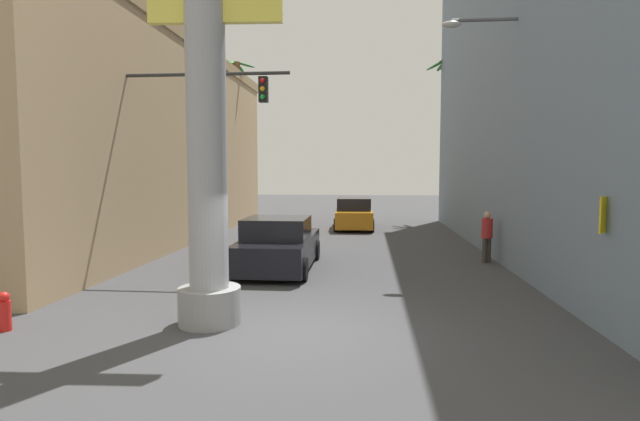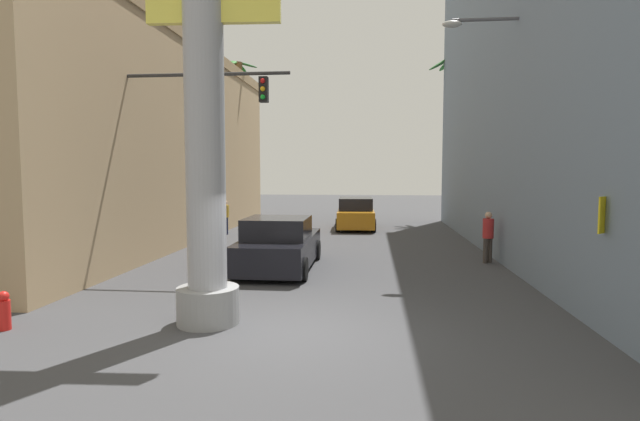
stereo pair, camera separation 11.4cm
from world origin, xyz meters
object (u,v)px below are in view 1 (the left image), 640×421
(car_lead, at_px, (279,246))
(palm_tree_far_left, at_px, (233,132))
(pedestrian_far_left, at_px, (223,215))
(palm_tree_far_right, at_px, (451,115))
(car_far, at_px, (354,214))
(pedestrian_mid_right, at_px, (487,233))
(street_lamp, at_px, (517,117))
(traffic_light_mast, at_px, (172,131))
(crossing_sign, at_px, (606,243))
(fire_hydrant, at_px, (4,312))
(neon_sign_pole, at_px, (206,52))

(car_lead, height_order, palm_tree_far_left, palm_tree_far_left)
(pedestrian_far_left, bearing_deg, palm_tree_far_right, 33.17)
(car_lead, bearing_deg, palm_tree_far_right, 64.08)
(car_far, height_order, pedestrian_mid_right, pedestrian_mid_right)
(street_lamp, bearing_deg, traffic_light_mast, -175.02)
(palm_tree_far_left, distance_m, pedestrian_mid_right, 16.08)
(palm_tree_far_right, bearing_deg, car_lead, -115.92)
(crossing_sign, distance_m, fire_hydrant, 10.89)
(neon_sign_pole, xyz_separation_m, crossing_sign, (7.19, 0.12, -3.44))
(fire_hydrant, bearing_deg, pedestrian_mid_right, 36.96)
(pedestrian_mid_right, bearing_deg, palm_tree_far_right, 85.75)
(neon_sign_pole, relative_size, car_lead, 2.38)
(neon_sign_pole, height_order, crossing_sign, neon_sign_pole)
(palm_tree_far_left, height_order, fire_hydrant, palm_tree_far_left)
(traffic_light_mast, height_order, car_lead, traffic_light_mast)
(pedestrian_mid_right, bearing_deg, palm_tree_far_left, 135.66)
(palm_tree_far_left, bearing_deg, traffic_light_mast, -82.36)
(car_lead, relative_size, palm_tree_far_right, 0.49)
(traffic_light_mast, height_order, fire_hydrant, traffic_light_mast)
(pedestrian_far_left, xyz_separation_m, fire_hydrant, (-0.01, -13.91, -0.56))
(palm_tree_far_left, bearing_deg, neon_sign_pole, -76.28)
(crossing_sign, height_order, traffic_light_mast, traffic_light_mast)
(crossing_sign, relative_size, pedestrian_far_left, 1.59)
(pedestrian_mid_right, distance_m, fire_hydrant, 12.96)
(car_far, distance_m, palm_tree_far_right, 8.83)
(crossing_sign, distance_m, traffic_light_mast, 11.16)
(crossing_sign, distance_m, pedestrian_far_left, 16.92)
(palm_tree_far_right, relative_size, pedestrian_far_left, 6.05)
(traffic_light_mast, height_order, palm_tree_far_right, palm_tree_far_right)
(car_lead, relative_size, pedestrian_far_left, 2.97)
(pedestrian_far_left, distance_m, fire_hydrant, 13.92)
(car_far, relative_size, palm_tree_far_right, 0.48)
(street_lamp, distance_m, traffic_light_mast, 9.85)
(neon_sign_pole, bearing_deg, car_far, 81.91)
(street_lamp, height_order, traffic_light_mast, street_lamp)
(street_lamp, xyz_separation_m, palm_tree_far_right, (0.57, 14.84, 1.67))
(neon_sign_pole, height_order, traffic_light_mast, neon_sign_pole)
(neon_sign_pole, xyz_separation_m, car_far, (2.30, 16.15, -4.34))
(street_lamp, bearing_deg, palm_tree_far_left, 133.53)
(crossing_sign, xyz_separation_m, car_far, (-4.90, 16.03, -0.90))
(car_lead, height_order, fire_hydrant, car_lead)
(street_lamp, distance_m, crossing_sign, 6.25)
(street_lamp, xyz_separation_m, car_far, (-4.89, 10.44, -3.69))
(crossing_sign, relative_size, palm_tree_far_left, 0.28)
(car_far, xyz_separation_m, fire_hydrant, (-5.88, -16.93, -0.38))
(car_lead, bearing_deg, street_lamp, 3.04)
(palm_tree_far_left, distance_m, fire_hydrant, 19.24)
(car_lead, relative_size, fire_hydrant, 6.47)
(traffic_light_mast, relative_size, car_far, 1.26)
(street_lamp, height_order, palm_tree_far_left, palm_tree_far_left)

